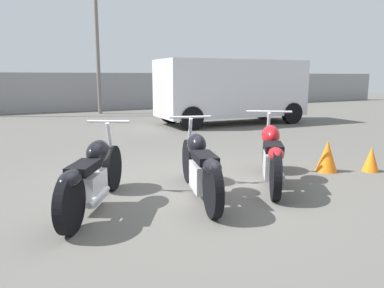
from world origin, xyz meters
The scene contains 9 objects.
ground_plane centered at (0.00, 0.00, 0.00)m, with size 60.00×60.00×0.00m, color #5B5954.
fence_back centered at (0.00, 13.02, 0.86)m, with size 40.00×0.04×1.72m.
light_pole_right centered at (1.39, 11.46, 4.58)m, with size 0.70×0.35×7.79m.
motorcycle_slot_0 centered at (-1.40, -0.19, 0.42)m, with size 1.18×1.86×0.99m.
motorcycle_slot_1 centered at (-0.07, -0.39, 0.42)m, with size 0.82×2.07×1.01m.
motorcycle_slot_2 centered at (1.15, -0.30, 0.44)m, with size 1.32×1.85×1.03m.
parked_van centered at (4.53, 6.06, 1.16)m, with size 4.96×2.18×2.09m.
traffic_cone_near centered at (3.13, -0.45, 0.21)m, with size 0.27×0.27×0.42m.
traffic_cone_far centered at (2.47, -0.12, 0.26)m, with size 0.35×0.35×0.53m.
Camera 1 is at (-2.28, -4.53, 1.57)m, focal length 35.00 mm.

